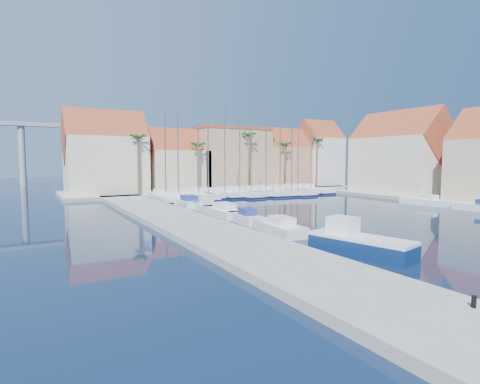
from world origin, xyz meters
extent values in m
plane|color=black|center=(0.00, 0.00, 0.00)|extent=(260.00, 260.00, 0.00)
cube|color=gray|center=(-9.00, 13.50, 0.25)|extent=(6.00, 77.00, 0.50)
cube|color=gray|center=(10.00, 48.00, 0.25)|extent=(54.00, 16.00, 0.50)
cube|color=gray|center=(32.00, 15.00, 0.25)|extent=(12.00, 60.00, 0.50)
cylinder|color=black|center=(-7.08, -9.14, 0.72)|extent=(0.18, 0.18, 0.45)
cube|color=#0D244F|center=(-3.27, -0.33, 0.48)|extent=(3.54, 6.73, 0.96)
cube|color=white|center=(-3.27, -0.33, 1.07)|extent=(3.54, 6.73, 0.21)
cube|color=white|center=(-3.56, 0.92, 1.66)|extent=(1.74, 1.98, 1.18)
cube|color=white|center=(-3.60, 8.02, 0.40)|extent=(2.60, 6.37, 0.80)
cube|color=white|center=(-3.66, 7.40, 1.10)|extent=(1.60, 2.30, 0.60)
cube|color=white|center=(-3.42, 13.59, 0.40)|extent=(2.03, 5.19, 0.80)
cube|color=navy|center=(-3.46, 13.09, 1.10)|extent=(1.28, 1.86, 0.60)
cube|color=white|center=(-3.24, 18.82, 0.40)|extent=(2.50, 7.24, 0.80)
cube|color=white|center=(-3.26, 18.10, 1.10)|extent=(1.68, 2.56, 0.60)
cube|color=white|center=(-3.23, 23.10, 0.40)|extent=(1.93, 5.14, 0.80)
cube|color=white|center=(-3.26, 22.60, 1.10)|extent=(1.24, 1.83, 0.60)
cube|color=white|center=(-3.30, 28.45, 0.40)|extent=(3.10, 7.53, 0.80)
cube|color=navy|center=(-3.37, 27.72, 1.10)|extent=(1.90, 2.72, 0.60)
cube|color=white|center=(-3.53, 33.69, 0.40)|extent=(2.77, 7.39, 0.80)
cube|color=white|center=(-3.58, 32.97, 1.10)|extent=(1.78, 2.64, 0.60)
cube|color=white|center=(24.00, 14.07, 0.40)|extent=(2.42, 6.02, 0.80)
cube|color=white|center=(24.05, 13.49, 1.10)|extent=(1.50, 2.17, 0.60)
cube|color=white|center=(-3.96, 35.58, 0.50)|extent=(3.20, 10.97, 1.00)
cube|color=#0C123D|center=(-3.96, 35.58, 0.18)|extent=(3.26, 11.04, 0.28)
cube|color=white|center=(-3.92, 36.66, 1.30)|extent=(2.09, 3.33, 0.60)
cylinder|color=slate|center=(-3.98, 35.03, 6.78)|extent=(0.20, 0.20, 11.56)
cube|color=white|center=(-1.81, 36.29, 0.50)|extent=(2.78, 10.15, 1.00)
cube|color=#0C123D|center=(-1.81, 36.29, 0.18)|extent=(2.84, 10.21, 0.28)
cube|color=white|center=(-1.79, 37.30, 1.30)|extent=(1.88, 3.06, 0.60)
cylinder|color=slate|center=(-1.82, 35.79, 6.68)|extent=(0.20, 0.20, 11.35)
cube|color=white|center=(1.20, 35.83, 0.50)|extent=(3.32, 11.24, 1.00)
cube|color=#0C123D|center=(1.20, 35.83, 0.18)|extent=(3.38, 11.31, 0.28)
cube|color=white|center=(1.24, 36.94, 1.30)|extent=(2.15, 3.42, 0.60)
cylinder|color=slate|center=(1.18, 35.27, 6.27)|extent=(0.20, 0.20, 10.54)
cube|color=white|center=(3.09, 36.36, 0.50)|extent=(2.25, 8.44, 1.00)
cube|color=#0C123D|center=(3.09, 36.36, 0.18)|extent=(2.31, 8.50, 0.28)
cube|color=white|center=(3.09, 37.20, 1.30)|extent=(1.55, 2.54, 0.60)
cylinder|color=slate|center=(3.09, 35.94, 6.32)|extent=(0.20, 0.20, 10.64)
cube|color=white|center=(5.86, 36.24, 0.50)|extent=(2.79, 8.56, 1.00)
cube|color=#0C123D|center=(5.86, 36.24, 0.18)|extent=(2.85, 8.63, 0.28)
cube|color=white|center=(5.80, 37.08, 1.30)|extent=(1.71, 2.63, 0.60)
cylinder|color=slate|center=(5.89, 35.82, 7.61)|extent=(0.20, 0.20, 13.21)
cube|color=white|center=(8.33, 36.04, 0.50)|extent=(3.77, 11.45, 1.00)
cube|color=#0C123D|center=(8.33, 36.04, 0.18)|extent=(3.84, 11.52, 0.28)
cube|color=white|center=(8.24, 37.16, 1.30)|extent=(2.30, 3.52, 0.60)
cylinder|color=slate|center=(8.37, 35.48, 7.27)|extent=(0.20, 0.20, 12.55)
cube|color=white|center=(10.71, 36.36, 0.50)|extent=(3.10, 10.46, 1.00)
cube|color=#0C123D|center=(10.71, 36.36, 0.18)|extent=(3.16, 10.52, 0.28)
cube|color=white|center=(10.67, 37.40, 1.30)|extent=(2.01, 3.18, 0.60)
cylinder|color=slate|center=(10.73, 35.85, 6.88)|extent=(0.20, 0.20, 11.76)
cube|color=white|center=(13.25, 35.78, 0.50)|extent=(3.28, 11.27, 1.00)
cube|color=#0C123D|center=(13.25, 35.78, 0.18)|extent=(3.34, 11.33, 0.28)
cube|color=white|center=(13.29, 36.90, 1.30)|extent=(2.15, 3.42, 0.60)
cylinder|color=slate|center=(13.23, 35.22, 6.57)|extent=(0.20, 0.20, 11.15)
cube|color=white|center=(15.83, 35.35, 0.50)|extent=(3.28, 10.73, 1.00)
cube|color=#0C123D|center=(15.83, 35.35, 0.18)|extent=(3.34, 10.80, 0.28)
cube|color=white|center=(15.89, 36.41, 1.30)|extent=(2.09, 3.27, 0.60)
cylinder|color=slate|center=(15.81, 34.82, 7.54)|extent=(0.20, 0.20, 13.09)
cube|color=white|center=(18.03, 35.15, 0.50)|extent=(3.52, 11.65, 1.00)
cube|color=#0C123D|center=(18.03, 35.15, 0.18)|extent=(3.58, 11.71, 0.28)
cube|color=white|center=(18.08, 36.30, 1.30)|extent=(2.25, 3.55, 0.60)
cylinder|color=slate|center=(18.00, 34.57, 6.90)|extent=(0.20, 0.20, 11.80)
cube|color=white|center=(20.27, 36.18, 0.50)|extent=(3.28, 10.23, 1.00)
cube|color=#0C123D|center=(20.27, 36.18, 0.18)|extent=(3.34, 10.30, 0.28)
cube|color=white|center=(20.34, 37.19, 1.30)|extent=(2.03, 3.14, 0.60)
cylinder|color=slate|center=(20.24, 35.68, 6.46)|extent=(0.20, 0.20, 10.92)
cube|color=white|center=(22.91, 35.98, 0.50)|extent=(3.19, 10.78, 1.00)
cube|color=#0C123D|center=(22.91, 35.98, 0.18)|extent=(3.25, 10.84, 0.28)
cube|color=white|center=(22.87, 37.05, 1.30)|extent=(2.07, 3.28, 0.60)
cylinder|color=slate|center=(22.93, 35.45, 6.73)|extent=(0.20, 0.20, 11.46)
cube|color=beige|center=(-10.00, 47.00, 5.00)|extent=(12.00, 9.00, 9.00)
cube|color=maroon|center=(-10.00, 47.00, 9.50)|extent=(12.30, 9.00, 9.00)
cube|color=beige|center=(2.00, 47.00, 4.00)|extent=(10.00, 8.00, 7.00)
cube|color=maroon|center=(2.00, 47.00, 7.50)|extent=(10.30, 8.00, 8.00)
cube|color=#9D8161|center=(13.00, 48.00, 6.00)|extent=(14.00, 10.00, 11.00)
cube|color=maroon|center=(13.00, 48.00, 11.75)|extent=(14.20, 10.20, 0.50)
cube|color=tan|center=(25.00, 47.00, 4.50)|extent=(10.00, 8.00, 8.00)
cube|color=maroon|center=(25.00, 47.00, 8.50)|extent=(10.30, 8.00, 8.00)
cube|color=silver|center=(34.00, 46.00, 5.50)|extent=(8.00, 8.00, 10.00)
cube|color=maroon|center=(34.00, 46.00, 10.50)|extent=(8.30, 8.00, 8.00)
cube|color=beige|center=(32.00, 24.00, 5.00)|extent=(9.00, 14.00, 9.00)
cube|color=maroon|center=(32.00, 24.00, 9.50)|extent=(9.00, 14.30, 9.00)
cylinder|color=brown|center=(-6.00, 42.00, 5.00)|extent=(0.36, 0.36, 9.00)
sphere|color=#175319|center=(-6.00, 42.00, 9.35)|extent=(2.60, 2.60, 2.60)
cylinder|color=brown|center=(4.00, 42.00, 4.50)|extent=(0.36, 0.36, 8.00)
sphere|color=#175319|center=(4.00, 42.00, 8.35)|extent=(2.60, 2.60, 2.60)
cylinder|color=brown|center=(14.00, 42.00, 5.50)|extent=(0.36, 0.36, 10.00)
sphere|color=#175319|center=(14.00, 42.00, 10.35)|extent=(2.60, 2.60, 2.60)
cylinder|color=brown|center=(22.00, 42.00, 4.75)|extent=(0.36, 0.36, 8.50)
sphere|color=#175319|center=(22.00, 42.00, 8.85)|extent=(2.60, 2.60, 2.60)
cylinder|color=brown|center=(30.00, 42.00, 5.25)|extent=(0.36, 0.36, 9.50)
sphere|color=#175319|center=(30.00, 42.00, 9.85)|extent=(2.60, 2.60, 2.60)
cylinder|color=#9E9E99|center=(-22.00, 82.00, 7.00)|extent=(1.40, 1.40, 14.00)
camera|label=1|loc=(-20.95, -16.42, 5.84)|focal=28.00mm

